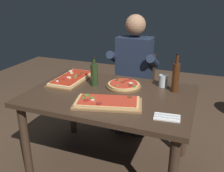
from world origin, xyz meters
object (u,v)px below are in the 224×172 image
(tumbler_near_camera, at_px, (163,82))
(wine_bottle_dark, at_px, (94,74))
(oil_bottle_amber, at_px, (176,77))
(diner_chair, at_px, (135,87))
(seated_diner, at_px, (133,69))
(pizza_round_far, at_px, (124,85))
(pizza_rectangular_front, at_px, (108,102))
(pizza_rectangular_left, at_px, (72,79))
(dining_table, at_px, (110,103))

(tumbler_near_camera, bearing_deg, wine_bottle_dark, -161.40)
(oil_bottle_amber, bearing_deg, tumbler_near_camera, 144.79)
(wine_bottle_dark, xyz_separation_m, diner_chair, (0.19, 0.73, -0.36))
(seated_diner, bearing_deg, wine_bottle_dark, -107.23)
(pizza_round_far, relative_size, wine_bottle_dark, 1.19)
(tumbler_near_camera, bearing_deg, pizza_round_far, -155.94)
(pizza_rectangular_front, relative_size, pizza_rectangular_left, 1.07)
(pizza_round_far, height_order, tumbler_near_camera, tumbler_near_camera)
(pizza_rectangular_left, distance_m, seated_diner, 0.72)
(oil_bottle_amber, distance_m, diner_chair, 0.89)
(pizza_rectangular_left, height_order, oil_bottle_amber, oil_bottle_amber)
(dining_table, distance_m, seated_diner, 0.74)
(tumbler_near_camera, height_order, seated_diner, seated_diner)
(wine_bottle_dark, bearing_deg, diner_chair, 75.48)
(pizza_rectangular_left, bearing_deg, wine_bottle_dark, -8.81)
(dining_table, relative_size, seated_diner, 1.05)
(diner_chair, bearing_deg, seated_diner, -90.00)
(dining_table, relative_size, pizza_rectangular_left, 2.64)
(dining_table, height_order, seated_diner, seated_diner)
(dining_table, height_order, pizza_round_far, pizza_round_far)
(pizza_round_far, height_order, wine_bottle_dark, wine_bottle_dark)
(dining_table, distance_m, tumbler_near_camera, 0.53)
(pizza_rectangular_front, xyz_separation_m, oil_bottle_amber, (0.44, 0.46, 0.11))
(dining_table, relative_size, pizza_round_far, 4.42)
(dining_table, distance_m, pizza_rectangular_front, 0.25)
(seated_diner, bearing_deg, pizza_rectangular_front, -84.98)
(wine_bottle_dark, bearing_deg, pizza_rectangular_front, -51.69)
(dining_table, distance_m, wine_bottle_dark, 0.32)
(seated_diner, bearing_deg, pizza_round_far, -81.74)
(oil_bottle_amber, height_order, seated_diner, seated_diner)
(dining_table, xyz_separation_m, diner_chair, (-0.02, 0.86, -0.16))
(pizza_rectangular_front, distance_m, diner_chair, 1.11)
(diner_chair, relative_size, seated_diner, 0.65)
(pizza_round_far, xyz_separation_m, tumbler_near_camera, (0.33, 0.15, 0.03))
(dining_table, relative_size, diner_chair, 1.61)
(diner_chair, bearing_deg, oil_bottle_amber, -49.30)
(seated_diner, bearing_deg, diner_chair, 90.00)
(dining_table, distance_m, diner_chair, 0.87)
(diner_chair, height_order, seated_diner, seated_diner)
(pizza_rectangular_front, height_order, diner_chair, diner_chair)
(dining_table, height_order, diner_chair, diner_chair)
(pizza_round_far, bearing_deg, oil_bottle_amber, 8.28)
(dining_table, xyz_separation_m, seated_diner, (-0.02, 0.74, 0.10))
(dining_table, height_order, oil_bottle_amber, oil_bottle_amber)
(pizza_rectangular_front, xyz_separation_m, pizza_rectangular_left, (-0.53, 0.38, 0.00))
(oil_bottle_amber, bearing_deg, seated_diner, 136.98)
(pizza_round_far, distance_m, seated_diner, 0.56)
(pizza_rectangular_left, relative_size, seated_diner, 0.40)
(oil_bottle_amber, bearing_deg, diner_chair, 130.70)
(dining_table, relative_size, wine_bottle_dark, 5.25)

